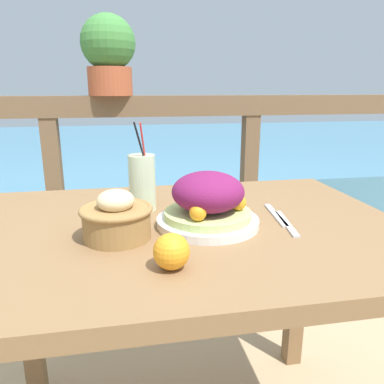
% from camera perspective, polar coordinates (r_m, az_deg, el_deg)
% --- Properties ---
extents(patio_table, '(1.10, 0.79, 0.75)m').
position_cam_1_polar(patio_table, '(0.99, -0.98, -10.66)').
color(patio_table, olive).
rests_on(patio_table, ground_plane).
extents(railing_fence, '(2.80, 0.08, 1.05)m').
position_cam_1_polar(railing_fence, '(1.75, -5.55, 4.61)').
color(railing_fence, brown).
rests_on(railing_fence, ground_plane).
extents(sea_backdrop, '(12.00, 4.00, 0.50)m').
position_cam_1_polar(sea_backdrop, '(4.29, -8.34, 4.26)').
color(sea_backdrop, teal).
rests_on(sea_backdrop, ground_plane).
extents(salad_plate, '(0.25, 0.25, 0.14)m').
position_cam_1_polar(salad_plate, '(0.92, 2.44, -1.68)').
color(salad_plate, silver).
rests_on(salad_plate, patio_table).
extents(drink_glass, '(0.07, 0.08, 0.25)m').
position_cam_1_polar(drink_glass, '(1.04, -7.59, 1.47)').
color(drink_glass, beige).
rests_on(drink_glass, patio_table).
extents(bread_basket, '(0.16, 0.16, 0.11)m').
position_cam_1_polar(bread_basket, '(0.86, -11.42, -3.88)').
color(bread_basket, olive).
rests_on(bread_basket, patio_table).
extents(potted_plant, '(0.23, 0.23, 0.33)m').
position_cam_1_polar(potted_plant, '(1.72, -12.60, 20.00)').
color(potted_plant, '#A34C2D').
rests_on(potted_plant, railing_fence).
extents(fork, '(0.04, 0.18, 0.00)m').
position_cam_1_polar(fork, '(1.02, 12.64, -3.44)').
color(fork, silver).
rests_on(fork, patio_table).
extents(knife, '(0.04, 0.18, 0.00)m').
position_cam_1_polar(knife, '(0.97, 14.18, -4.63)').
color(knife, silver).
rests_on(knife, patio_table).
extents(orange_near_basket, '(0.07, 0.07, 0.07)m').
position_cam_1_polar(orange_near_basket, '(0.71, -3.15, -9.04)').
color(orange_near_basket, orange).
rests_on(orange_near_basket, patio_table).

